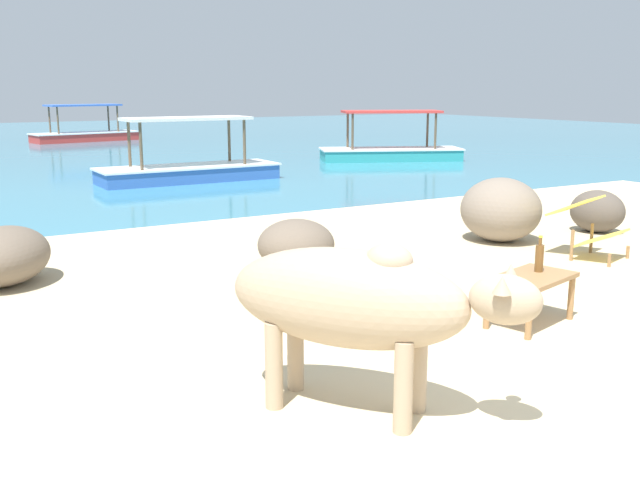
# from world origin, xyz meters

# --- Properties ---
(water_surface) EXTENTS (60.00, 36.00, 0.03)m
(water_surface) POSITION_xyz_m (0.00, 22.00, 0.00)
(water_surface) COLOR teal
(water_surface) RESTS_ON ground
(cow) EXTENTS (1.36, 1.67, 1.02)m
(cow) POSITION_xyz_m (-1.50, 0.83, 0.71)
(cow) COLOR tan
(cow) RESTS_ON sand_beach
(low_bench_table) EXTENTS (0.85, 0.62, 0.39)m
(low_bench_table) POSITION_xyz_m (0.57, 1.45, 0.37)
(low_bench_table) COLOR olive
(low_bench_table) RESTS_ON sand_beach
(bottle) EXTENTS (0.07, 0.07, 0.30)m
(bottle) POSITION_xyz_m (0.72, 1.52, 0.55)
(bottle) COLOR brown
(bottle) RESTS_ON low_bench_table
(deck_chair_far) EXTENTS (0.73, 0.89, 0.68)m
(deck_chair_far) POSITION_xyz_m (2.84, 2.79, 0.42)
(deck_chair_far) COLOR olive
(deck_chair_far) RESTS_ON sand_beach
(shore_rock_large) EXTENTS (1.14, 1.18, 0.78)m
(shore_rock_large) POSITION_xyz_m (2.62, 3.91, 0.43)
(shore_rock_large) COLOR gray
(shore_rock_large) RESTS_ON sand_beach
(shore_rock_medium) EXTENTS (0.92, 0.89, 0.53)m
(shore_rock_medium) POSITION_xyz_m (-0.20, 3.93, 0.30)
(shore_rock_medium) COLOR #6B5B4C
(shore_rock_medium) RESTS_ON sand_beach
(shore_rock_small) EXTENTS (0.78, 0.85, 0.55)m
(shore_rock_small) POSITION_xyz_m (4.12, 3.69, 0.32)
(shore_rock_small) COLOR brown
(shore_rock_small) RESTS_ON sand_beach
(shore_rock_flat) EXTENTS (1.24, 1.31, 0.56)m
(shore_rock_flat) POSITION_xyz_m (-2.87, 4.83, 0.32)
(shore_rock_flat) COLOR #6B5B4C
(shore_rock_flat) RESTS_ON sand_beach
(boat_teal) EXTENTS (3.83, 2.51, 1.29)m
(boat_teal) POSITION_xyz_m (7.49, 12.94, 0.29)
(boat_teal) COLOR teal
(boat_teal) RESTS_ON water_surface
(boat_red) EXTENTS (3.82, 1.78, 1.29)m
(boat_red) POSITION_xyz_m (2.14, 23.97, 0.29)
(boat_red) COLOR #C63833
(boat_red) RESTS_ON water_surface
(boat_blue) EXTENTS (3.68, 1.19, 1.29)m
(boat_blue) POSITION_xyz_m (1.43, 11.53, 0.29)
(boat_blue) COLOR #3866B7
(boat_blue) RESTS_ON water_surface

